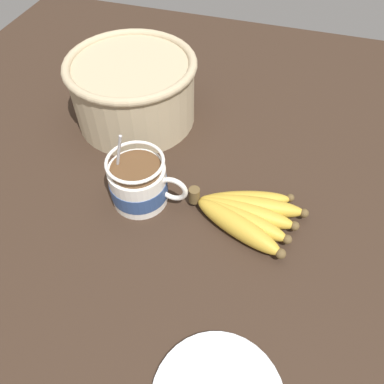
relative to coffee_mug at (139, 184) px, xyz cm
name	(u,v)px	position (x,y,z in cm)	size (l,w,h in cm)	color
table	(181,197)	(6.31, 3.88, -5.95)	(139.71, 139.71, 3.60)	#332319
coffee_mug	(139,184)	(0.00, 0.00, 0.00)	(13.84, 10.26, 14.84)	white
banana_bunch	(244,213)	(19.03, 0.86, -2.34)	(20.96, 15.55, 4.21)	brown
woven_basket	(134,89)	(-9.67, 21.56, 3.36)	(26.85, 26.85, 14.20)	tan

